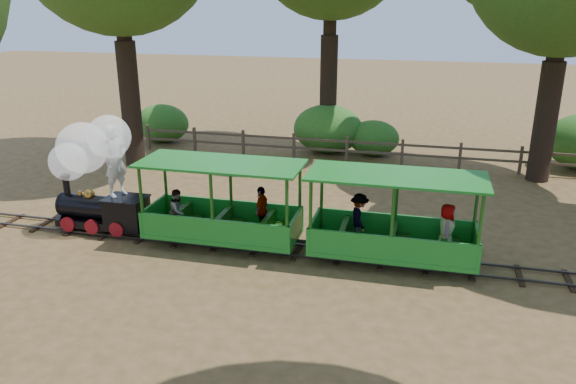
% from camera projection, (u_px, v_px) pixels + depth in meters
% --- Properties ---
extents(ground, '(90.00, 90.00, 0.00)m').
position_uv_depth(ground, '(338.00, 257.00, 13.19)').
color(ground, olive).
rests_on(ground, ground).
extents(track, '(22.00, 1.00, 0.10)m').
position_uv_depth(track, '(339.00, 255.00, 13.17)').
color(track, '#3F3D3A').
rests_on(track, ground).
extents(locomotive, '(2.73, 1.29, 3.14)m').
position_uv_depth(locomotive, '(92.00, 166.00, 14.14)').
color(locomotive, black).
rests_on(locomotive, ground).
extents(carriage_front, '(3.89, 1.59, 2.02)m').
position_uv_depth(carriage_front, '(222.00, 215.00, 13.57)').
color(carriage_front, '#1D8526').
rests_on(carriage_front, track).
extents(carriage_rear, '(3.89, 1.59, 2.02)m').
position_uv_depth(carriage_rear, '(393.00, 230.00, 12.66)').
color(carriage_rear, '#1D8526').
rests_on(carriage_rear, track).
extents(fence, '(18.10, 0.10, 1.00)m').
position_uv_depth(fence, '(374.00, 149.00, 20.33)').
color(fence, brown).
rests_on(fence, ground).
extents(shrub_west, '(2.29, 1.76, 1.59)m').
position_uv_depth(shrub_west, '(162.00, 123.00, 23.52)').
color(shrub_west, '#2D6B1E').
rests_on(shrub_west, ground).
extents(shrub_mid_w, '(2.72, 2.09, 1.88)m').
position_uv_depth(shrub_mid_w, '(328.00, 129.00, 21.85)').
color(shrub_mid_w, '#2D6B1E').
rests_on(shrub_mid_w, ground).
extents(shrub_mid_e, '(1.96, 1.51, 1.36)m').
position_uv_depth(shrub_mid_e, '(374.00, 138.00, 21.53)').
color(shrub_mid_e, '#2D6B1E').
rests_on(shrub_mid_e, ground).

